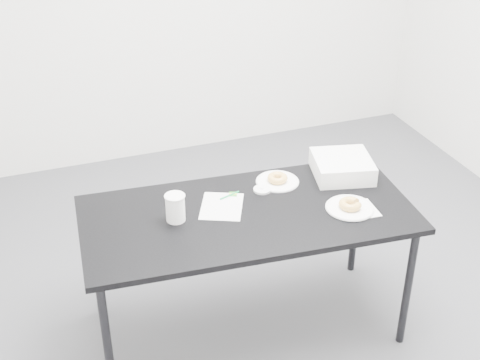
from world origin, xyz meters
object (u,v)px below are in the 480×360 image
object	(u,v)px
pen	(230,195)
donut_near	(350,204)
plate_far	(277,181)
coffee_cup	(175,208)
scorecard	(222,206)
donut_far	(277,178)
table	(248,222)
plate_near	(350,208)
bakery_box	(342,167)

from	to	relation	value
pen	donut_near	bearing A→B (deg)	-49.99
plate_far	coffee_cup	distance (m)	0.60
scorecard	coffee_cup	xyz separation A→B (m)	(-0.24, -0.04, 0.07)
donut_far	coffee_cup	distance (m)	0.60
scorecard	coffee_cup	bearing A→B (deg)	-146.47
scorecard	donut_far	size ratio (longest dim) A/B	2.40
pen	coffee_cup	distance (m)	0.33
table	pen	size ratio (longest dim) A/B	14.13
table	donut_far	bearing A→B (deg)	45.86
donut_near	plate_far	bearing A→B (deg)	122.51
donut_near	plate_far	world-z (taller)	donut_near
scorecard	coffee_cup	world-z (taller)	coffee_cup
table	plate_near	xyz separation A→B (m)	(0.47, -0.14, 0.06)
donut_far	bakery_box	distance (m)	0.35
donut_near	plate_far	distance (m)	0.42
pen	donut_far	size ratio (longest dim) A/B	1.11
donut_near	donut_far	xyz separation A→B (m)	(-0.23, 0.35, -0.00)
pen	coffee_cup	world-z (taller)	coffee_cup
table	coffee_cup	world-z (taller)	coffee_cup
plate_far	bakery_box	bearing A→B (deg)	-7.40
plate_near	donut_far	world-z (taller)	donut_far
table	scorecard	size ratio (longest dim) A/B	6.56
pen	donut_near	xyz separation A→B (m)	(0.50, -0.31, 0.02)
pen	scorecard	bearing A→B (deg)	-149.96
table	bakery_box	distance (m)	0.61
plate_near	coffee_cup	xyz separation A→B (m)	(-0.80, 0.19, 0.06)
table	scorecard	world-z (taller)	scorecard
coffee_cup	pen	bearing A→B (deg)	20.45
scorecard	plate_near	distance (m)	0.61
table	donut_far	xyz separation A→B (m)	(0.24, 0.21, 0.08)
plate_near	coffee_cup	world-z (taller)	coffee_cup
plate_far	bakery_box	world-z (taller)	bakery_box
pen	coffee_cup	size ratio (longest dim) A/B	0.85
donut_near	plate_near	bearing A→B (deg)	0.00
donut_far	coffee_cup	xyz separation A→B (m)	(-0.58, -0.16, 0.04)
table	donut_far	size ratio (longest dim) A/B	15.74
donut_far	bakery_box	size ratio (longest dim) A/B	0.36
coffee_cup	plate_near	bearing A→B (deg)	-13.48
pen	plate_near	distance (m)	0.59
scorecard	plate_near	world-z (taller)	plate_near
scorecard	pen	xyz separation A→B (m)	(0.07, 0.08, 0.00)
coffee_cup	scorecard	bearing A→B (deg)	9.10
plate_near	coffee_cup	distance (m)	0.83
bakery_box	plate_far	bearing A→B (deg)	-173.96
table	scorecard	xyz separation A→B (m)	(-0.10, 0.09, 0.06)
pen	coffee_cup	bearing A→B (deg)	-178.12
plate_far	donut_far	bearing A→B (deg)	0.00
donut_far	coffee_cup	world-z (taller)	coffee_cup
pen	plate_far	bearing A→B (deg)	-8.66
coffee_cup	bakery_box	size ratio (longest dim) A/B	0.46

